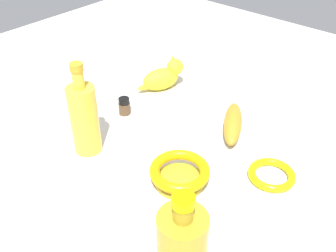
{
  "coord_description": "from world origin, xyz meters",
  "views": [
    {
      "loc": [
        -0.54,
        -0.47,
        0.61
      ],
      "look_at": [
        0.0,
        0.0,
        0.09
      ],
      "focal_mm": 41.44,
      "sensor_mm": 36.0,
      "label": 1
    }
  ],
  "objects": [
    {
      "name": "ground",
      "position": [
        0.0,
        0.0,
        0.0
      ],
      "size": [
        2.0,
        2.0,
        0.0
      ],
      "primitive_type": "plane",
      "color": "silver"
    },
    {
      "name": "bangle",
      "position": [
        0.1,
        -0.23,
        0.01
      ],
      "size": [
        0.11,
        0.11,
        0.02
      ],
      "primitive_type": "torus",
      "color": "#CBBC0D",
      "rests_on": "ground"
    },
    {
      "name": "bottle_short",
      "position": [
        -0.19,
        -0.2,
        0.05
      ],
      "size": [
        0.09,
        0.09,
        0.15
      ],
      "color": "#B39725",
      "rests_on": "ground"
    },
    {
      "name": "bottle_tall",
      "position": [
        -0.11,
        0.17,
        0.09
      ],
      "size": [
        0.07,
        0.07,
        0.23
      ],
      "color": "yellow",
      "rests_on": "ground"
    },
    {
      "name": "banana",
      "position": [
        0.19,
        -0.06,
        0.02
      ],
      "size": [
        0.18,
        0.13,
        0.05
      ],
      "primitive_type": "ellipsoid",
      "rotation": [
        0.0,
        0.0,
        3.67
      ],
      "color": "#B78B25",
      "rests_on": "ground"
    },
    {
      "name": "bowl",
      "position": [
        -0.05,
        -0.08,
        0.03
      ],
      "size": [
        0.13,
        0.13,
        0.05
      ],
      "color": "gold",
      "rests_on": "ground"
    },
    {
      "name": "nail_polish_jar",
      "position": [
        0.06,
        0.21,
        0.02
      ],
      "size": [
        0.03,
        0.03,
        0.05
      ],
      "color": "brown",
      "rests_on": "ground"
    },
    {
      "name": "cat_figurine",
      "position": [
        0.24,
        0.22,
        0.04
      ],
      "size": [
        0.15,
        0.1,
        0.1
      ],
      "color": "yellow",
      "rests_on": "ground"
    }
  ]
}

